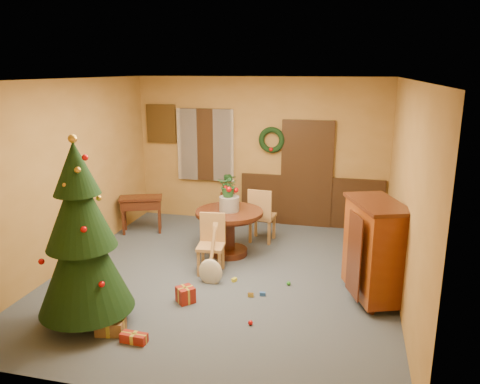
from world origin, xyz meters
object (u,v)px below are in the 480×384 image
(christmas_tree, at_px, (82,238))
(writing_desk, at_px, (141,205))
(dining_table, at_px, (229,224))
(chair_near, at_px, (212,241))
(sideboard, at_px, (375,248))

(christmas_tree, bearing_deg, writing_desk, 103.82)
(dining_table, bearing_deg, writing_desk, 159.76)
(chair_near, height_order, christmas_tree, christmas_tree)
(chair_near, xyz_separation_m, christmas_tree, (-1.02, -1.84, 0.62))
(sideboard, bearing_deg, chair_near, 171.30)
(christmas_tree, distance_m, sideboard, 3.73)
(dining_table, bearing_deg, chair_near, -98.07)
(writing_desk, bearing_deg, dining_table, -20.24)
(christmas_tree, relative_size, sideboard, 1.70)
(dining_table, bearing_deg, christmas_tree, -113.88)
(christmas_tree, relative_size, writing_desk, 2.68)
(chair_near, height_order, writing_desk, chair_near)
(chair_near, bearing_deg, dining_table, 81.93)
(chair_near, distance_m, writing_desk, 2.30)
(dining_table, relative_size, chair_near, 1.24)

